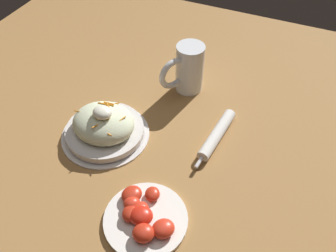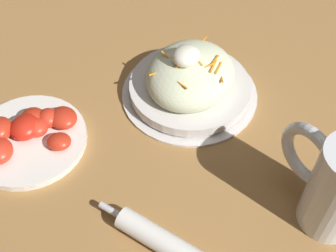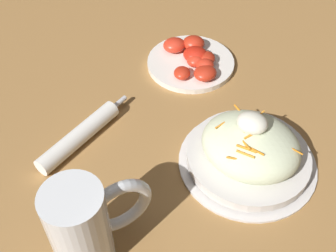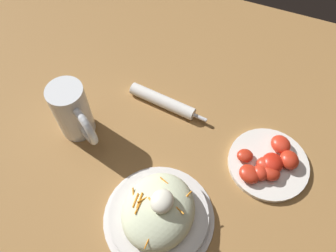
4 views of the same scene
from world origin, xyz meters
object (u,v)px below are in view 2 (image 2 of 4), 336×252
Objects in this scene: salad_plate at (190,81)px; beer_mug at (336,189)px; tomato_plate at (29,135)px; napkin_roll at (175,249)px.

salad_plate is 0.30m from beer_mug.
tomato_plate is (0.08, -0.45, -0.05)m from beer_mug.
napkin_roll is at bearing 21.11° from salad_plate.
salad_plate is 0.27m from tomato_plate.
salad_plate is 1.27× the size of tomato_plate.
tomato_plate is at bearing -80.37° from beer_mug.
beer_mug is 0.80× the size of tomato_plate.
tomato_plate is at bearing -41.76° from salad_plate.
tomato_plate is (0.20, -0.18, -0.02)m from salad_plate.
salad_plate is at bearing 138.24° from tomato_plate.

